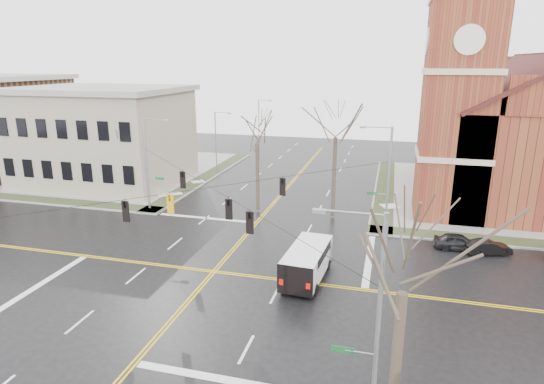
% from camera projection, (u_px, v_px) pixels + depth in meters
% --- Properties ---
extents(ground, '(120.00, 120.00, 0.00)m').
position_uv_depth(ground, '(214.00, 272.00, 32.13)').
color(ground, black).
rests_on(ground, ground).
extents(sidewalks, '(80.00, 80.00, 0.17)m').
position_uv_depth(sidewalks, '(214.00, 271.00, 32.11)').
color(sidewalks, gray).
rests_on(sidewalks, ground).
extents(road_markings, '(100.00, 100.00, 0.01)m').
position_uv_depth(road_markings, '(214.00, 272.00, 32.13)').
color(road_markings, gold).
rests_on(road_markings, ground).
extents(church, '(24.28, 27.48, 27.50)m').
position_uv_depth(church, '(526.00, 121.00, 46.73)').
color(church, maroon).
rests_on(church, ground).
extents(civic_building_a, '(18.00, 14.00, 11.00)m').
position_uv_depth(civic_building_a, '(104.00, 138.00, 54.60)').
color(civic_building_a, gray).
rests_on(civic_building_a, ground).
extents(signal_pole_ne, '(2.75, 0.22, 9.00)m').
position_uv_depth(signal_pole_ne, '(387.00, 176.00, 38.66)').
color(signal_pole_ne, gray).
rests_on(signal_pole_ne, ground).
extents(signal_pole_nw, '(2.75, 0.22, 9.00)m').
position_uv_depth(signal_pole_nw, '(148.00, 161.00, 44.23)').
color(signal_pole_nw, gray).
rests_on(signal_pole_nw, ground).
extents(signal_pole_se, '(2.75, 0.22, 9.00)m').
position_uv_depth(signal_pole_se, '(374.00, 317.00, 17.29)').
color(signal_pole_se, gray).
rests_on(signal_pole_se, ground).
extents(span_wires, '(23.02, 23.02, 0.03)m').
position_uv_depth(span_wires, '(211.00, 187.00, 30.42)').
color(span_wires, black).
rests_on(span_wires, ground).
extents(traffic_signals, '(8.21, 8.26, 1.30)m').
position_uv_depth(traffic_signals, '(207.00, 201.00, 30.00)').
color(traffic_signals, black).
rests_on(traffic_signals, ground).
extents(streetlight_north_a, '(2.30, 0.20, 8.00)m').
position_uv_depth(streetlight_north_a, '(217.00, 140.00, 59.53)').
color(streetlight_north_a, gray).
rests_on(streetlight_north_a, ground).
extents(streetlight_north_b, '(2.30, 0.20, 8.00)m').
position_uv_depth(streetlight_north_b, '(260.00, 121.00, 78.11)').
color(streetlight_north_b, gray).
rests_on(streetlight_north_b, ground).
extents(cargo_van, '(2.74, 6.14, 2.27)m').
position_uv_depth(cargo_van, '(308.00, 260.00, 30.86)').
color(cargo_van, white).
rests_on(cargo_van, ground).
extents(parked_car_a, '(3.77, 1.54, 1.28)m').
position_uv_depth(parked_car_a, '(459.00, 242.00, 35.76)').
color(parked_car_a, black).
rests_on(parked_car_a, ground).
extents(parked_car_b, '(3.66, 2.16, 1.14)m').
position_uv_depth(parked_car_b, '(488.00, 247.00, 34.88)').
color(parked_car_b, black).
rests_on(parked_car_b, ground).
extents(tree_nw_far, '(4.00, 4.00, 10.30)m').
position_uv_depth(tree_nw_far, '(128.00, 130.00, 46.98)').
color(tree_nw_far, '#3E3327').
rests_on(tree_nw_far, ground).
extents(tree_nw_near, '(4.00, 4.00, 9.92)m').
position_uv_depth(tree_nw_near, '(257.00, 139.00, 43.09)').
color(tree_nw_near, '#3E3327').
rests_on(tree_nw_near, ground).
extents(tree_ne, '(4.00, 4.00, 11.29)m').
position_uv_depth(tree_ne, '(336.00, 132.00, 41.05)').
color(tree_ne, '#3E3327').
rests_on(tree_ne, ground).
extents(tree_se, '(4.00, 4.00, 10.71)m').
position_uv_depth(tree_se, '(404.00, 279.00, 14.16)').
color(tree_se, '#3E3327').
rests_on(tree_se, ground).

